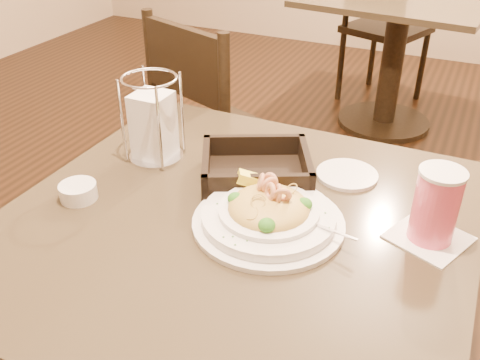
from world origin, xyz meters
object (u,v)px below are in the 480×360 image
at_px(dining_chair_far, 383,23).
at_px(butter_ramekin, 78,192).
at_px(bread_basket, 256,171).
at_px(side_plate, 347,175).
at_px(background_table, 396,39).
at_px(main_table, 236,305).
at_px(drink_glass, 436,206).
at_px(dining_chair_near, 218,136).
at_px(pasta_bowl, 269,213).
at_px(napkin_caddy, 153,124).

xyz_separation_m(dining_chair_far, butter_ramekin, (-0.12, -2.54, 0.26)).
xyz_separation_m(bread_basket, butter_ramekin, (-0.30, -0.23, -0.01)).
distance_m(side_plate, butter_ramekin, 0.58).
relative_size(background_table, dining_chair_far, 1.07).
distance_m(main_table, butter_ramekin, 0.42).
distance_m(background_table, drink_glass, 2.12).
xyz_separation_m(main_table, drink_glass, (0.35, 0.10, 0.30)).
distance_m(dining_chair_near, dining_chair_far, 1.76).
height_order(main_table, side_plate, side_plate).
xyz_separation_m(side_plate, butter_ramekin, (-0.48, -0.33, 0.01)).
bearing_deg(dining_chair_far, main_table, 114.53).
xyz_separation_m(main_table, pasta_bowl, (0.06, 0.01, 0.26)).
bearing_deg(drink_glass, napkin_caddy, 175.44).
xyz_separation_m(dining_chair_far, drink_glass, (0.56, -2.37, 0.31)).
xyz_separation_m(background_table, bread_basket, (0.05, -2.00, 0.25)).
height_order(napkin_caddy, butter_ramekin, napkin_caddy).
distance_m(dining_chair_near, pasta_bowl, 0.90).
bearing_deg(napkin_caddy, dining_chair_near, 103.37).
bearing_deg(pasta_bowl, bread_basket, 121.72).
bearing_deg(butter_ramekin, dining_chair_far, 87.28).
relative_size(bread_basket, butter_ramekin, 3.78).
bearing_deg(napkin_caddy, pasta_bowl, -21.85).
bearing_deg(napkin_caddy, main_table, -28.04).
bearing_deg(background_table, butter_ramekin, -96.53).
bearing_deg(butter_ramekin, background_table, 83.47).
distance_m(background_table, dining_chair_far, 0.34).
bearing_deg(main_table, dining_chair_near, 119.88).
bearing_deg(pasta_bowl, background_table, 93.72).
height_order(drink_glass, butter_ramekin, drink_glass).
distance_m(pasta_bowl, napkin_caddy, 0.38).
height_order(pasta_bowl, butter_ramekin, pasta_bowl).
bearing_deg(background_table, side_plate, -83.13).
xyz_separation_m(pasta_bowl, side_plate, (0.09, 0.24, -0.02)).
distance_m(dining_chair_near, drink_glass, 1.04).
height_order(main_table, pasta_bowl, pasta_bowl).
bearing_deg(background_table, main_table, -88.02).
distance_m(background_table, napkin_caddy, 2.04).
bearing_deg(butter_ramekin, drink_glass, 13.96).
bearing_deg(butter_ramekin, pasta_bowl, 11.74).
relative_size(drink_glass, napkin_caddy, 0.83).
distance_m(drink_glass, side_plate, 0.26).
distance_m(background_table, side_plate, 1.93).
relative_size(napkin_caddy, side_plate, 1.48).
bearing_deg(butter_ramekin, side_plate, 33.93).
xyz_separation_m(pasta_bowl, butter_ramekin, (-0.39, -0.08, -0.01)).
height_order(dining_chair_far, bread_basket, dining_chair_far).
height_order(drink_glass, bread_basket, drink_glass).
bearing_deg(dining_chair_far, butter_ramekin, 106.99).
height_order(side_plate, butter_ramekin, butter_ramekin).
distance_m(main_table, background_table, 2.16).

